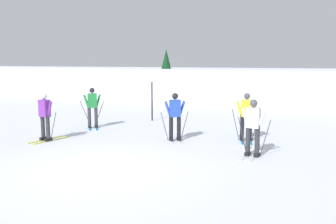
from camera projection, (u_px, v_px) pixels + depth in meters
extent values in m
plane|color=silver|center=(100.00, 170.00, 9.56)|extent=(120.00, 120.00, 0.00)
cube|color=silver|center=(251.00, 84.00, 27.31)|extent=(80.00, 9.35, 2.23)
cube|color=gold|center=(47.00, 139.00, 13.21)|extent=(0.38, 1.59, 0.02)
cube|color=gold|center=(52.00, 140.00, 13.05)|extent=(0.38, 1.59, 0.02)
cube|color=black|center=(43.00, 138.00, 13.08)|extent=(0.17, 0.28, 0.10)
cube|color=black|center=(48.00, 139.00, 12.92)|extent=(0.17, 0.28, 0.10)
cylinder|color=#2D2D33|center=(43.00, 125.00, 13.01)|extent=(0.14, 0.14, 0.85)
cylinder|color=#2D2D33|center=(48.00, 126.00, 12.86)|extent=(0.14, 0.14, 0.85)
cube|color=purple|center=(44.00, 108.00, 12.85)|extent=(0.42, 0.31, 0.60)
cylinder|color=purple|center=(41.00, 108.00, 13.01)|extent=(0.27, 0.14, 0.55)
cylinder|color=purple|center=(50.00, 109.00, 12.73)|extent=(0.27, 0.14, 0.55)
sphere|color=silver|center=(44.00, 96.00, 12.79)|extent=(0.22, 0.22, 0.22)
cylinder|color=#38383D|center=(42.00, 125.00, 13.19)|extent=(0.39, 0.09, 1.08)
cylinder|color=#38383D|center=(53.00, 127.00, 12.85)|extent=(0.39, 0.09, 1.08)
cube|color=silver|center=(170.00, 140.00, 13.13)|extent=(0.94, 1.40, 0.02)
cube|color=silver|center=(178.00, 140.00, 13.17)|extent=(0.94, 1.40, 0.02)
cube|color=black|center=(171.00, 139.00, 12.98)|extent=(0.24, 0.28, 0.10)
cube|color=black|center=(179.00, 139.00, 13.02)|extent=(0.24, 0.28, 0.10)
cylinder|color=black|center=(171.00, 126.00, 12.91)|extent=(0.14, 0.14, 0.85)
cylinder|color=black|center=(179.00, 126.00, 12.95)|extent=(0.14, 0.14, 0.85)
cube|color=#284CB7|center=(175.00, 108.00, 12.85)|extent=(0.45, 0.41, 0.60)
cylinder|color=#284CB7|center=(168.00, 109.00, 12.83)|extent=(0.26, 0.21, 0.55)
cylinder|color=#284CB7|center=(182.00, 108.00, 12.90)|extent=(0.26, 0.21, 0.55)
sphere|color=black|center=(175.00, 96.00, 12.79)|extent=(0.22, 0.22, 0.22)
cylinder|color=#38383D|center=(165.00, 126.00, 12.98)|extent=(0.25, 0.17, 1.03)
cylinder|color=#38383D|center=(184.00, 126.00, 13.09)|extent=(0.25, 0.17, 1.03)
cube|color=#237AC6|center=(90.00, 127.00, 15.65)|extent=(1.06, 1.31, 0.02)
cube|color=#237AC6|center=(96.00, 127.00, 15.72)|extent=(1.06, 1.31, 0.02)
cube|color=black|center=(90.00, 126.00, 15.50)|extent=(0.26, 0.28, 0.10)
cube|color=black|center=(96.00, 126.00, 15.57)|extent=(0.26, 0.28, 0.10)
cylinder|color=#38333D|center=(89.00, 115.00, 15.43)|extent=(0.14, 0.14, 0.85)
cylinder|color=#38333D|center=(96.00, 115.00, 15.50)|extent=(0.14, 0.14, 0.85)
cube|color=#23843D|center=(92.00, 101.00, 15.38)|extent=(0.45, 0.42, 0.60)
cylinder|color=#23843D|center=(86.00, 101.00, 15.34)|extent=(0.26, 0.23, 0.55)
cylinder|color=#23843D|center=(98.00, 101.00, 15.46)|extent=(0.26, 0.23, 0.55)
sphere|color=black|center=(92.00, 90.00, 15.32)|extent=(0.22, 0.22, 0.22)
cylinder|color=#38383D|center=(86.00, 114.00, 15.49)|extent=(0.37, 0.30, 1.15)
cylinder|color=#38383D|center=(99.00, 114.00, 15.63)|extent=(0.37, 0.30, 1.15)
cube|color=#237AC6|center=(241.00, 140.00, 13.18)|extent=(0.55, 1.56, 0.02)
cube|color=#237AC6|center=(249.00, 140.00, 13.15)|extent=(0.55, 1.56, 0.02)
cube|color=black|center=(242.00, 139.00, 13.03)|extent=(0.19, 0.28, 0.10)
cube|color=black|center=(250.00, 139.00, 12.99)|extent=(0.19, 0.28, 0.10)
cylinder|color=black|center=(242.00, 126.00, 12.96)|extent=(0.14, 0.14, 0.85)
cylinder|color=black|center=(250.00, 126.00, 12.93)|extent=(0.14, 0.14, 0.85)
cube|color=yellow|center=(247.00, 108.00, 12.86)|extent=(0.43, 0.34, 0.60)
cylinder|color=yellow|center=(239.00, 108.00, 12.91)|extent=(0.27, 0.16, 0.55)
cylinder|color=yellow|center=(254.00, 109.00, 12.85)|extent=(0.27, 0.16, 0.55)
sphere|color=#4C4C56|center=(247.00, 96.00, 12.80)|extent=(0.22, 0.22, 0.22)
cylinder|color=#38383D|center=(236.00, 125.00, 13.08)|extent=(0.28, 0.11, 1.12)
cylinder|color=#38383D|center=(256.00, 125.00, 13.00)|extent=(0.28, 0.11, 1.12)
cube|color=silver|center=(249.00, 155.00, 11.06)|extent=(0.29, 1.60, 0.02)
cube|color=silver|center=(258.00, 156.00, 10.92)|extent=(0.29, 1.60, 0.02)
cube|color=black|center=(248.00, 154.00, 10.93)|extent=(0.15, 0.27, 0.10)
cube|color=black|center=(257.00, 155.00, 10.79)|extent=(0.15, 0.27, 0.10)
cylinder|color=#2D2D33|center=(248.00, 138.00, 10.86)|extent=(0.14, 0.14, 0.85)
cylinder|color=#2D2D33|center=(257.00, 139.00, 10.72)|extent=(0.14, 0.14, 0.85)
cube|color=white|center=(253.00, 118.00, 10.71)|extent=(0.41, 0.29, 0.60)
cylinder|color=white|center=(245.00, 117.00, 10.85)|extent=(0.26, 0.12, 0.55)
cylinder|color=white|center=(262.00, 119.00, 10.60)|extent=(0.26, 0.12, 0.55)
sphere|color=#4C4C56|center=(254.00, 103.00, 10.65)|extent=(0.22, 0.22, 0.22)
cylinder|color=#38383D|center=(243.00, 136.00, 11.05)|extent=(0.31, 0.06, 1.15)
cylinder|color=#38383D|center=(265.00, 138.00, 10.70)|extent=(0.31, 0.06, 1.15)
cylinder|color=black|center=(152.00, 101.00, 17.34)|extent=(0.07, 0.07, 1.84)
cylinder|color=#513823|center=(166.00, 93.00, 28.18)|extent=(0.19, 0.19, 0.77)
cone|color=#0F3819|center=(166.00, 69.00, 27.92)|extent=(1.47, 1.47, 2.95)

